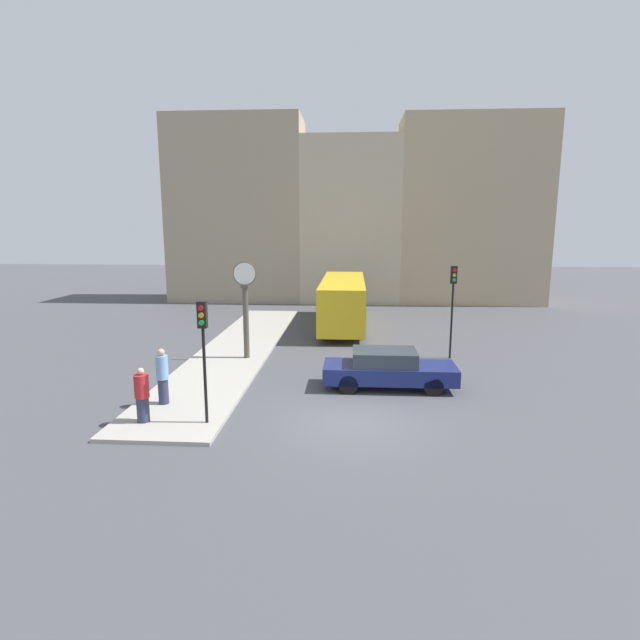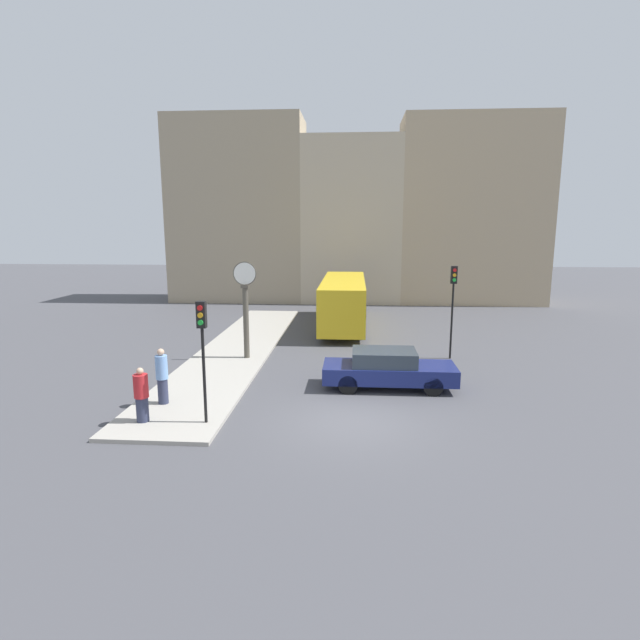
{
  "view_description": "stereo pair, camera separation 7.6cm",
  "coord_description": "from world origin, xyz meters",
  "px_view_note": "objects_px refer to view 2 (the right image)",
  "views": [
    {
      "loc": [
        -0.02,
        -14.21,
        5.8
      ],
      "look_at": [
        -1.42,
        6.7,
        1.84
      ],
      "focal_mm": 28.0,
      "sensor_mm": 36.0,
      "label": 1
    },
    {
      "loc": [
        0.05,
        -14.2,
        5.8
      ],
      "look_at": [
        -1.42,
        6.7,
        1.84
      ],
      "focal_mm": 28.0,
      "sensor_mm": 36.0,
      "label": 2
    }
  ],
  "objects_px": {
    "traffic_light_near": "(202,337)",
    "pedestrian_blue_stripe": "(162,376)",
    "traffic_light_far": "(453,293)",
    "street_clock": "(246,306)",
    "bus_distant": "(344,300)",
    "pedestrian_red_top": "(141,395)",
    "sedan_car": "(388,369)"
  },
  "relations": [
    {
      "from": "bus_distant",
      "to": "pedestrian_blue_stripe",
      "type": "distance_m",
      "value": 14.71
    },
    {
      "from": "traffic_light_near",
      "to": "pedestrian_blue_stripe",
      "type": "bearing_deg",
      "value": 141.48
    },
    {
      "from": "street_clock",
      "to": "pedestrian_red_top",
      "type": "relative_size",
      "value": 2.56
    },
    {
      "from": "traffic_light_near",
      "to": "pedestrian_blue_stripe",
      "type": "height_order",
      "value": "traffic_light_near"
    },
    {
      "from": "pedestrian_blue_stripe",
      "to": "traffic_light_far",
      "type": "bearing_deg",
      "value": 33.04
    },
    {
      "from": "traffic_light_near",
      "to": "street_clock",
      "type": "bearing_deg",
      "value": 92.91
    },
    {
      "from": "traffic_light_far",
      "to": "traffic_light_near",
      "type": "bearing_deg",
      "value": -136.09
    },
    {
      "from": "pedestrian_red_top",
      "to": "pedestrian_blue_stripe",
      "type": "relative_size",
      "value": 0.9
    },
    {
      "from": "traffic_light_far",
      "to": "pedestrian_red_top",
      "type": "distance_m",
      "value": 13.51
    },
    {
      "from": "traffic_light_near",
      "to": "pedestrian_blue_stripe",
      "type": "relative_size",
      "value": 1.97
    },
    {
      "from": "pedestrian_red_top",
      "to": "pedestrian_blue_stripe",
      "type": "xyz_separation_m",
      "value": [
        0.03,
        1.52,
        0.11
      ]
    },
    {
      "from": "traffic_light_near",
      "to": "pedestrian_red_top",
      "type": "relative_size",
      "value": 2.19
    },
    {
      "from": "pedestrian_red_top",
      "to": "pedestrian_blue_stripe",
      "type": "height_order",
      "value": "pedestrian_blue_stripe"
    },
    {
      "from": "traffic_light_far",
      "to": "street_clock",
      "type": "xyz_separation_m",
      "value": [
        -8.96,
        -0.91,
        -0.51
      ]
    },
    {
      "from": "sedan_car",
      "to": "street_clock",
      "type": "xyz_separation_m",
      "value": [
        -5.91,
        3.42,
        1.7
      ]
    },
    {
      "from": "traffic_light_far",
      "to": "pedestrian_blue_stripe",
      "type": "distance_m",
      "value": 12.59
    },
    {
      "from": "sedan_car",
      "to": "pedestrian_blue_stripe",
      "type": "distance_m",
      "value": 7.8
    },
    {
      "from": "bus_distant",
      "to": "street_clock",
      "type": "relative_size",
      "value": 2.38
    },
    {
      "from": "pedestrian_blue_stripe",
      "to": "street_clock",
      "type": "bearing_deg",
      "value": 75.87
    },
    {
      "from": "traffic_light_near",
      "to": "pedestrian_red_top",
      "type": "bearing_deg",
      "value": -178.48
    },
    {
      "from": "street_clock",
      "to": "pedestrian_blue_stripe",
      "type": "distance_m",
      "value": 6.22
    },
    {
      "from": "traffic_light_far",
      "to": "pedestrian_red_top",
      "type": "relative_size",
      "value": 2.51
    },
    {
      "from": "traffic_light_far",
      "to": "pedestrian_red_top",
      "type": "bearing_deg",
      "value": -141.54
    },
    {
      "from": "sedan_car",
      "to": "traffic_light_far",
      "type": "distance_m",
      "value": 5.73
    },
    {
      "from": "traffic_light_far",
      "to": "street_clock",
      "type": "distance_m",
      "value": 9.02
    },
    {
      "from": "street_clock",
      "to": "pedestrian_red_top",
      "type": "distance_m",
      "value": 7.7
    },
    {
      "from": "pedestrian_red_top",
      "to": "sedan_car",
      "type": "bearing_deg",
      "value": 28.22
    },
    {
      "from": "traffic_light_near",
      "to": "sedan_car",
      "type": "bearing_deg",
      "value": 35.37
    },
    {
      "from": "street_clock",
      "to": "pedestrian_red_top",
      "type": "bearing_deg",
      "value": -101.53
    },
    {
      "from": "sedan_car",
      "to": "pedestrian_blue_stripe",
      "type": "xyz_separation_m",
      "value": [
        -7.39,
        -2.46,
        0.31
      ]
    },
    {
      "from": "sedan_car",
      "to": "traffic_light_near",
      "type": "height_order",
      "value": "traffic_light_near"
    },
    {
      "from": "street_clock",
      "to": "traffic_light_far",
      "type": "bearing_deg",
      "value": 5.81
    }
  ]
}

